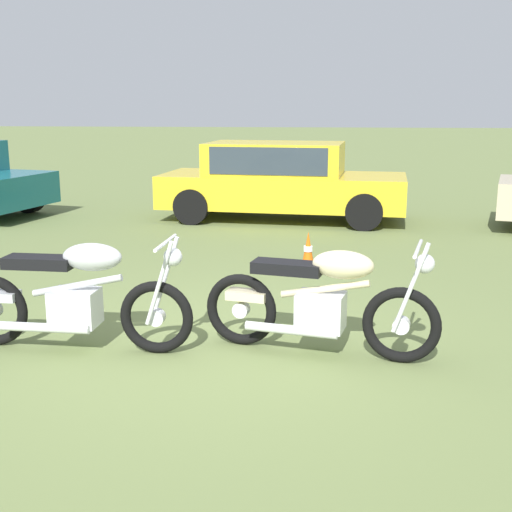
% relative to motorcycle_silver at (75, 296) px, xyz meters
% --- Properties ---
extents(ground_plane, '(120.00, 120.00, 0.00)m').
position_rel_motorcycle_silver_xyz_m(ground_plane, '(1.10, 0.24, -0.48)').
color(ground_plane, olive).
extents(motorcycle_silver, '(2.14, 0.64, 1.02)m').
position_rel_motorcycle_silver_xyz_m(motorcycle_silver, '(0.00, 0.00, 0.00)').
color(motorcycle_silver, black).
rests_on(motorcycle_silver, ground).
extents(motorcycle_cream, '(2.03, 0.74, 1.02)m').
position_rel_motorcycle_silver_xyz_m(motorcycle_cream, '(2.13, 0.12, -0.01)').
color(motorcycle_cream, black).
rests_on(motorcycle_cream, ground).
extents(car_yellow, '(4.61, 2.18, 1.43)m').
position_rel_motorcycle_silver_xyz_m(car_yellow, '(1.27, 6.99, 0.31)').
color(car_yellow, gold).
rests_on(car_yellow, ground).
extents(traffic_cone, '(0.25, 0.25, 0.50)m').
position_rel_motorcycle_silver_xyz_m(traffic_cone, '(1.93, 3.15, -0.26)').
color(traffic_cone, '#EA590F').
rests_on(traffic_cone, ground).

